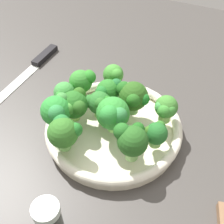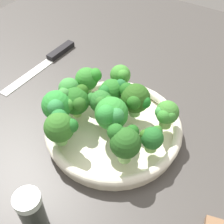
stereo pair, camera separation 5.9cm
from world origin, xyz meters
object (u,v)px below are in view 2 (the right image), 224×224
object	(u,v)px
broccoli_floret_3	(135,99)
pepper_shaker	(30,211)
broccoli_floret_5	(166,114)
broccoli_floret_10	(112,91)
broccoli_floret_0	(121,76)
broccoli_floret_4	(89,79)
broccoli_floret_8	(125,142)
broccoli_floret_11	(77,101)
broccoli_floret_2	(152,138)
broccoli_floret_7	(69,89)
broccoli_floret_6	(111,114)
bowl	(112,128)
broccoli_floret_9	(60,126)
broccoli_floret_12	(58,105)
knife	(50,59)
broccoli_floret_1	(100,102)

from	to	relation	value
broccoli_floret_3	pepper_shaker	distance (cm)	28.65
broccoli_floret_5	broccoli_floret_10	xyz separation A→B (cm)	(-12.59, -0.11, 0.03)
broccoli_floret_0	broccoli_floret_4	size ratio (longest dim) A/B	0.94
broccoli_floret_3	broccoli_floret_8	world-z (taller)	same
broccoli_floret_8	pepper_shaker	distance (cm)	19.06
broccoli_floret_11	broccoli_floret_2	bearing A→B (deg)	1.30
broccoli_floret_3	broccoli_floret_10	distance (cm)	5.67
broccoli_floret_7	broccoli_floret_10	bearing A→B (deg)	25.38
broccoli_floret_4	broccoli_floret_6	bearing A→B (deg)	-34.00
bowl	broccoli_floret_0	bearing A→B (deg)	112.13
broccoli_floret_0	broccoli_floret_3	world-z (taller)	broccoli_floret_3
broccoli_floret_9	broccoli_floret_12	size ratio (longest dim) A/B	0.94
broccoli_floret_10	broccoli_floret_7	bearing A→B (deg)	-154.62
broccoli_floret_4	broccoli_floret_6	distance (cm)	12.60
broccoli_floret_7	broccoli_floret_9	bearing A→B (deg)	-58.84
broccoli_floret_2	broccoli_floret_10	size ratio (longest dim) A/B	0.83
broccoli_floret_5	broccoli_floret_6	xyz separation A→B (cm)	(-8.46, -6.80, 1.12)
broccoli_floret_2	broccoli_floret_7	size ratio (longest dim) A/B	0.90
bowl	broccoli_floret_7	world-z (taller)	broccoli_floret_7
broccoli_floret_7	broccoli_floret_8	xyz separation A→B (cm)	(18.08, -6.93, 1.23)
broccoli_floret_2	broccoli_floret_4	bearing A→B (deg)	160.82
broccoli_floret_5	knife	size ratio (longest dim) A/B	0.23
broccoli_floret_0	broccoli_floret_3	bearing A→B (deg)	-39.80
pepper_shaker	broccoli_floret_8	bearing A→B (deg)	68.95
broccoli_floret_9	broccoli_floret_6	bearing A→B (deg)	48.23
knife	broccoli_floret_0	bearing A→B (deg)	-6.63
broccoli_floret_1	broccoli_floret_2	bearing A→B (deg)	-9.88
broccoli_floret_1	broccoli_floret_6	world-z (taller)	broccoli_floret_6
broccoli_floret_12	pepper_shaker	world-z (taller)	broccoli_floret_12
broccoli_floret_8	broccoli_floret_12	bearing A→B (deg)	177.26
broccoli_floret_6	broccoli_floret_10	distance (cm)	7.94
broccoli_floret_2	pepper_shaker	world-z (taller)	pepper_shaker
broccoli_floret_2	pepper_shaker	xyz separation A→B (cm)	(-9.89, -22.13, -1.78)
broccoli_floret_10	broccoli_floret_4	bearing A→B (deg)	176.90
broccoli_floret_5	broccoli_floret_8	bearing A→B (deg)	-104.95
broccoli_floret_2	broccoli_floret_5	size ratio (longest dim) A/B	0.85
broccoli_floret_5	broccoli_floret_8	xyz separation A→B (cm)	(-2.95, -11.04, 0.93)
broccoli_floret_4	broccoli_floret_6	world-z (taller)	broccoli_floret_6
broccoli_floret_4	pepper_shaker	bearing A→B (deg)	-72.26
broccoli_floret_2	knife	distance (cm)	41.85
broccoli_floret_3	knife	xyz separation A→B (cm)	(-31.55, 8.53, -7.40)
broccoli_floret_2	broccoli_floret_4	size ratio (longest dim) A/B	0.79
broccoli_floret_9	broccoli_floret_0	bearing A→B (deg)	86.37
broccoli_floret_8	knife	size ratio (longest dim) A/B	0.28
broccoli_floret_9	broccoli_floret_10	bearing A→B (deg)	80.28
broccoli_floret_3	broccoli_floret_6	xyz separation A→B (cm)	(-1.50, -6.60, 0.39)
broccoli_floret_0	broccoli_floret_7	world-z (taller)	broccoli_floret_0
broccoli_floret_3	broccoli_floret_9	bearing A→B (deg)	-120.00
broccoli_floret_9	knife	xyz separation A→B (cm)	(-23.52, 22.44, -7.25)
broccoli_floret_0	broccoli_floret_12	world-z (taller)	broccoli_floret_12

